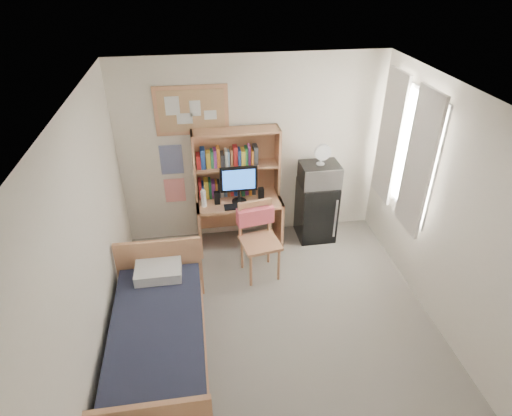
{
  "coord_description": "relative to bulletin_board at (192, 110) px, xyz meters",
  "views": [
    {
      "loc": [
        -0.74,
        -3.26,
        3.69
      ],
      "look_at": [
        -0.08,
        1.2,
        0.93
      ],
      "focal_mm": 30.0,
      "sensor_mm": 36.0,
      "label": 1
    }
  ],
  "objects": [
    {
      "name": "wall_right",
      "position": [
        2.58,
        -2.08,
        -0.62
      ],
      "size": [
        0.04,
        4.2,
        2.6
      ],
      "primitive_type": "cube",
      "color": "white",
      "rests_on": "floor"
    },
    {
      "name": "curtain_right",
      "position": [
        2.5,
        -0.48,
        -0.32
      ],
      "size": [
        0.04,
        0.55,
        1.7
      ],
      "primitive_type": "cube",
      "color": "silver",
      "rests_on": "wall_right"
    },
    {
      "name": "curtain_left",
      "position": [
        2.5,
        -1.28,
        -0.32
      ],
      "size": [
        0.04,
        0.55,
        1.7
      ],
      "primitive_type": "cube",
      "color": "silver",
      "rests_on": "wall_right"
    },
    {
      "name": "wall_back",
      "position": [
        0.78,
        0.02,
        -0.62
      ],
      "size": [
        3.6,
        0.04,
        2.6
      ],
      "primitive_type": "cube",
      "color": "white",
      "rests_on": "floor"
    },
    {
      "name": "desk_fan",
      "position": [
        1.67,
        -0.28,
        -0.6
      ],
      "size": [
        0.22,
        0.22,
        0.28
      ],
      "primitive_type": "cylinder",
      "rotation": [
        0.0,
        0.0,
        0.01
      ],
      "color": "white",
      "rests_on": "microwave"
    },
    {
      "name": "wall_left",
      "position": [
        -1.02,
        -2.08,
        -0.62
      ],
      "size": [
        0.04,
        4.2,
        2.6
      ],
      "primitive_type": "cube",
      "color": "white",
      "rests_on": "floor"
    },
    {
      "name": "speaker_left",
      "position": [
        0.25,
        -0.36,
        -1.1
      ],
      "size": [
        0.07,
        0.07,
        0.18
      ],
      "primitive_type": "cube",
      "rotation": [
        0.0,
        0.0,
        0.02
      ],
      "color": "black",
      "rests_on": "desk"
    },
    {
      "name": "hoodie",
      "position": [
        0.7,
        -0.82,
        -1.14
      ],
      "size": [
        0.49,
        0.22,
        0.22
      ],
      "primitive_type": "cube",
      "rotation": [
        0.0,
        0.0,
        0.18
      ],
      "color": "#F65D6C",
      "rests_on": "desk_chair"
    },
    {
      "name": "water_bottle",
      "position": [
        0.07,
        -0.41,
        -1.07
      ],
      "size": [
        0.07,
        0.07,
        0.24
      ],
      "primitive_type": "cylinder",
      "rotation": [
        0.0,
        0.0,
        0.02
      ],
      "color": "white",
      "rests_on": "desk"
    },
    {
      "name": "ceiling",
      "position": [
        0.78,
        -2.08,
        0.68
      ],
      "size": [
        3.6,
        4.2,
        0.02
      ],
      "primitive_type": "cube",
      "color": "silver",
      "rests_on": "wall_back"
    },
    {
      "name": "poster_wave",
      "position": [
        -0.32,
        0.01,
        -0.67
      ],
      "size": [
        0.3,
        0.01,
        0.42
      ],
      "primitive_type": "cube",
      "color": "navy",
      "rests_on": "wall_back"
    },
    {
      "name": "poster_japan",
      "position": [
        -0.32,
        0.01,
        -1.14
      ],
      "size": [
        0.28,
        0.01,
        0.36
      ],
      "primitive_type": "cube",
      "color": "red",
      "rests_on": "wall_back"
    },
    {
      "name": "monitor",
      "position": [
        0.55,
        -0.36,
        -0.92
      ],
      "size": [
        0.5,
        0.05,
        0.53
      ],
      "primitive_type": "cube",
      "rotation": [
        0.0,
        0.0,
        0.02
      ],
      "color": "black",
      "rests_on": "desk"
    },
    {
      "name": "bulletin_board",
      "position": [
        0.0,
        0.0,
        0.0
      ],
      "size": [
        0.94,
        0.03,
        0.64
      ],
      "primitive_type": "cube",
      "color": "tan",
      "rests_on": "wall_back"
    },
    {
      "name": "speaker_right",
      "position": [
        0.85,
        -0.35,
        -1.1
      ],
      "size": [
        0.08,
        0.08,
        0.18
      ],
      "primitive_type": "cube",
      "rotation": [
        0.0,
        0.0,
        0.02
      ],
      "color": "black",
      "rests_on": "desk"
    },
    {
      "name": "floor",
      "position": [
        0.78,
        -2.08,
        -1.93
      ],
      "size": [
        3.6,
        4.2,
        0.02
      ],
      "primitive_type": "cube",
      "color": "gray",
      "rests_on": "ground"
    },
    {
      "name": "microwave",
      "position": [
        1.67,
        -0.28,
        -0.9
      ],
      "size": [
        0.53,
        0.41,
        0.31
      ],
      "primitive_type": "cube",
      "rotation": [
        0.0,
        0.0,
        0.01
      ],
      "color": "#B9B9BE",
      "rests_on": "mini_fridge"
    },
    {
      "name": "bed",
      "position": [
        -0.5,
        -2.25,
        -1.66
      ],
      "size": [
        0.95,
        1.89,
        0.52
      ],
      "primitive_type": "cube",
      "rotation": [
        0.0,
        0.0,
        0.0
      ],
      "color": "#1B1E31",
      "rests_on": "floor"
    },
    {
      "name": "desk",
      "position": [
        0.55,
        -0.3,
        -1.55
      ],
      "size": [
        1.18,
        0.61,
        0.73
      ],
      "primitive_type": "cube",
      "rotation": [
        0.0,
        0.0,
        0.02
      ],
      "color": "tan",
      "rests_on": "floor"
    },
    {
      "name": "pillow",
      "position": [
        -0.5,
        -1.5,
        -1.34
      ],
      "size": [
        0.51,
        0.36,
        0.12
      ],
      "primitive_type": "cube",
      "rotation": [
        0.0,
        0.0,
        0.0
      ],
      "color": "white",
      "rests_on": "bed"
    },
    {
      "name": "window_unit",
      "position": [
        2.53,
        -0.88,
        -0.32
      ],
      "size": [
        0.1,
        1.4,
        1.7
      ],
      "primitive_type": "cube",
      "color": "white",
      "rests_on": "wall_right"
    },
    {
      "name": "hutch",
      "position": [
        0.54,
        -0.15,
        -0.71
      ],
      "size": [
        1.17,
        0.32,
        0.95
      ],
      "primitive_type": "cube",
      "rotation": [
        0.0,
        0.0,
        0.02
      ],
      "color": "tan",
      "rests_on": "desk"
    },
    {
      "name": "mini_fridge",
      "position": [
        1.67,
        -0.26,
        -1.48
      ],
      "size": [
        0.52,
        0.52,
        0.87
      ],
      "primitive_type": "cube",
      "rotation": [
        0.0,
        0.0,
        0.01
      ],
      "color": "black",
      "rests_on": "floor"
    },
    {
      "name": "keyboard",
      "position": [
        0.55,
        -0.5,
        -1.18
      ],
      "size": [
        0.44,
        0.15,
        0.02
      ],
      "primitive_type": "cube",
      "rotation": [
        0.0,
        0.0,
        0.02
      ],
      "color": "black",
      "rests_on": "desk"
    },
    {
      "name": "desk_chair",
      "position": [
        0.73,
        -1.02,
        -1.41
      ],
      "size": [
        0.59,
        0.59,
        1.01
      ],
      "primitive_type": "cube",
      "rotation": [
        0.0,
        0.0,
        0.18
      ],
      "color": "tan",
      "rests_on": "floor"
    }
  ]
}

